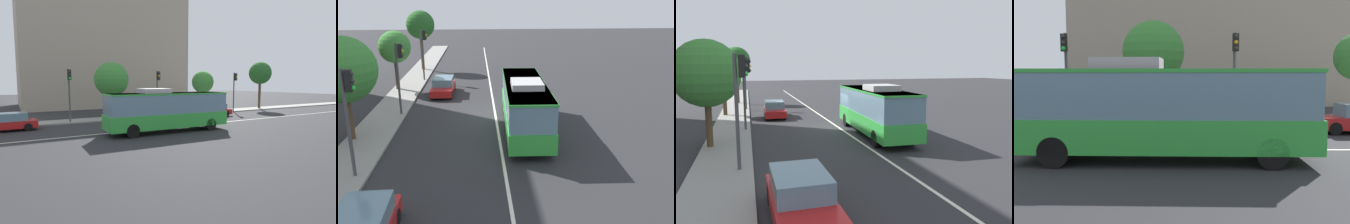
# 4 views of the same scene
# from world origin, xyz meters

# --- Properties ---
(ground_plane) EXTENTS (160.00, 160.00, 0.00)m
(ground_plane) POSITION_xyz_m (0.00, 0.00, 0.00)
(ground_plane) COLOR #28282B
(sidewalk_kerb) EXTENTS (80.00, 2.69, 0.14)m
(sidewalk_kerb) POSITION_xyz_m (0.00, 7.78, 0.07)
(sidewalk_kerb) COLOR gray
(sidewalk_kerb) RESTS_ON ground_plane
(lane_centre_line) EXTENTS (76.00, 0.16, 0.01)m
(lane_centre_line) POSITION_xyz_m (0.00, 0.00, 0.01)
(lane_centre_line) COLOR silver
(lane_centre_line) RESTS_ON ground_plane
(transit_bus) EXTENTS (10.09, 2.90, 3.46)m
(transit_bus) POSITION_xyz_m (-3.78, -1.69, 1.81)
(transit_bus) COLOR green
(transit_bus) RESTS_ON ground_plane
(traffic_light_near_corner) EXTENTS (0.33, 0.62, 5.20)m
(traffic_light_near_corner) POSITION_xyz_m (-0.15, 6.62, 3.56)
(traffic_light_near_corner) COLOR #47474C
(traffic_light_near_corner) RESTS_ON ground_plane
(traffic_light_far_corner) EXTENTS (0.32, 0.62, 5.20)m
(traffic_light_far_corner) POSITION_xyz_m (-9.57, 6.87, 3.56)
(traffic_light_far_corner) COLOR #47474C
(traffic_light_far_corner) RESTS_ON ground_plane
(street_tree_kerbside_right) EXTENTS (3.75, 3.75, 6.13)m
(street_tree_kerbside_right) POSITION_xyz_m (-4.78, 8.69, 4.24)
(street_tree_kerbside_right) COLOR #4C3823
(street_tree_kerbside_right) RESTS_ON ground_plane
(office_block_background) EXTENTS (26.05, 16.35, 20.40)m
(office_block_background) POSITION_xyz_m (-0.14, 27.47, 10.20)
(office_block_background) COLOR tan
(office_block_background) RESTS_ON ground_plane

